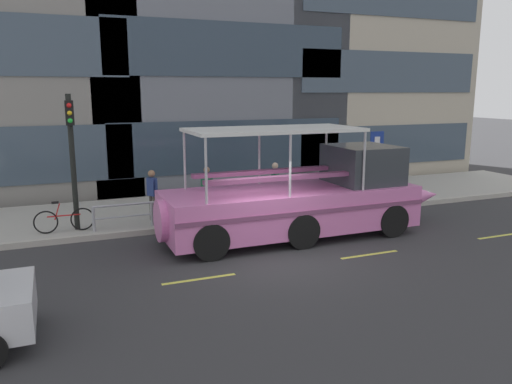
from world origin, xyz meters
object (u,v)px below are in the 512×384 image
at_px(duck_tour_boat, 308,199).
at_px(pedestrian_mid_left, 275,181).
at_px(pedestrian_near_bow, 332,174).
at_px(pedestrian_mid_right, 207,185).
at_px(traffic_light_pole, 72,149).
at_px(parking_sign, 376,154).
at_px(pedestrian_near_stern, 152,190).
at_px(leaned_bicycle, 64,220).

distance_m(duck_tour_boat, pedestrian_mid_left, 2.97).
bearing_deg(duck_tour_boat, pedestrian_near_bow, 50.21).
relative_size(duck_tour_boat, pedestrian_mid_right, 6.04).
xyz_separation_m(traffic_light_pole, parking_sign, (11.04, 0.21, -0.68)).
xyz_separation_m(pedestrian_mid_right, pedestrian_near_stern, (-2.03, -0.55, 0.05)).
bearing_deg(pedestrian_near_stern, parking_sign, -0.38).
bearing_deg(pedestrian_mid_left, traffic_light_pole, -177.10).
bearing_deg(leaned_bicycle, pedestrian_near_stern, 7.78).
bearing_deg(parking_sign, duck_tour_boat, -147.53).
relative_size(traffic_light_pole, duck_tour_boat, 0.43).
xyz_separation_m(leaned_bicycle, pedestrian_mid_right, (4.78, 0.93, 0.59)).
bearing_deg(duck_tour_boat, pedestrian_near_stern, 145.56).
xyz_separation_m(traffic_light_pole, pedestrian_near_stern, (2.38, 0.27, -1.48)).
bearing_deg(duck_tour_boat, leaned_bicycle, 160.17).
distance_m(parking_sign, pedestrian_mid_right, 6.71).
distance_m(traffic_light_pole, leaned_bicycle, 2.15).
bearing_deg(pedestrian_near_stern, pedestrian_mid_right, 15.17).
bearing_deg(traffic_light_pole, parking_sign, 1.11).
relative_size(traffic_light_pole, pedestrian_mid_left, 2.45).
xyz_separation_m(duck_tour_boat, pedestrian_mid_right, (-2.18, 3.44, 0.01)).
bearing_deg(leaned_bicycle, pedestrian_mid_left, 3.59).
bearing_deg(traffic_light_pole, leaned_bicycle, -164.00).
height_order(pedestrian_mid_left, pedestrian_mid_right, pedestrian_mid_left).
distance_m(pedestrian_mid_left, pedestrian_mid_right, 2.46).
bearing_deg(pedestrian_near_stern, leaned_bicycle, -172.22).
xyz_separation_m(pedestrian_mid_left, pedestrian_near_stern, (-4.44, -0.08, 0.00)).
bearing_deg(pedestrian_mid_right, traffic_light_pole, -169.47).
height_order(leaned_bicycle, duck_tour_boat, duck_tour_boat).
xyz_separation_m(duck_tour_boat, pedestrian_mid_left, (0.23, 2.96, 0.06)).
xyz_separation_m(parking_sign, pedestrian_near_bow, (-1.46, 0.76, -0.81)).
distance_m(leaned_bicycle, duck_tour_boat, 7.42).
bearing_deg(pedestrian_near_bow, pedestrian_mid_left, -167.21).
relative_size(traffic_light_pole, parking_sign, 1.54).
bearing_deg(pedestrian_mid_left, pedestrian_near_bow, 12.79).
bearing_deg(leaned_bicycle, pedestrian_near_bow, 6.18).
bearing_deg(parking_sign, pedestrian_mid_left, 178.21).
bearing_deg(pedestrian_near_stern, duck_tour_boat, -34.44).
bearing_deg(pedestrian_mid_right, pedestrian_near_stern, -164.83).
bearing_deg(pedestrian_mid_right, leaned_bicycle, -169.04).
xyz_separation_m(traffic_light_pole, pedestrian_mid_left, (6.82, 0.35, -1.48)).
bearing_deg(leaned_bicycle, duck_tour_boat, -19.83).
bearing_deg(pedestrian_mid_left, pedestrian_mid_right, 168.88).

